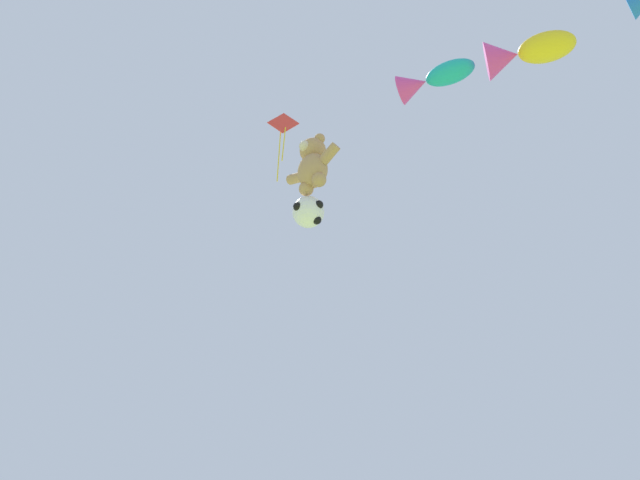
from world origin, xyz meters
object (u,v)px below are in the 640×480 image
Objects in this scene: fish_kite_teal at (431,79)px; fish_kite_goldfin at (524,53)px; soccer_ball_kite at (309,212)px; diamond_kite at (283,130)px; teddy_bear_kite at (313,164)px.

fish_kite_teal is 2.22m from fish_kite_goldfin.
fish_kite_goldfin is (1.99, 0.98, 0.05)m from fish_kite_teal.
diamond_kite is (-1.08, -0.04, 3.84)m from soccer_ball_kite.
soccer_ball_kite is at bearing 2.03° from diamond_kite.
teddy_bear_kite is 0.80× the size of fish_kite_goldfin.
fish_kite_goldfin is at bearing 16.58° from soccer_ball_kite.
fish_kite_goldfin reaches higher than teddy_bear_kite.
teddy_bear_kite reaches higher than soccer_ball_kite.
fish_kite_goldfin is 6.95m from diamond_kite.
fish_kite_teal is at bearing 15.49° from teddy_bear_kite.
soccer_ball_kite is 3.99m from diamond_kite.
soccer_ball_kite is 4.37m from fish_kite_teal.
teddy_bear_kite is at bearing -164.51° from fish_kite_teal.
diamond_kite is at bearing -171.30° from fish_kite_teal.
fish_kite_teal is 0.89× the size of fish_kite_goldfin.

